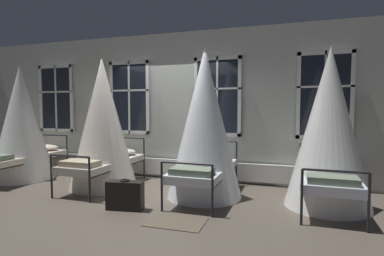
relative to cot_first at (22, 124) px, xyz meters
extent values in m
plane|color=brown|center=(3.10, 0.08, -1.20)|extent=(19.03, 19.03, 0.00)
cube|color=#B2B7AD|center=(3.10, 1.16, 0.40)|extent=(10.52, 0.10, 3.19)
cube|color=black|center=(0.01, 1.05, 0.59)|extent=(1.00, 0.02, 1.65)
cube|color=silver|center=(0.01, 1.05, -0.20)|extent=(1.00, 0.06, 0.07)
cube|color=silver|center=(0.01, 1.05, 1.38)|extent=(1.00, 0.06, 0.07)
cube|color=silver|center=(-0.45, 1.05, 0.59)|extent=(0.07, 0.06, 1.65)
cube|color=silver|center=(0.48, 1.05, 0.59)|extent=(0.07, 0.06, 1.65)
cube|color=silver|center=(0.01, 1.05, 0.59)|extent=(0.04, 0.06, 1.65)
cube|color=silver|center=(0.01, 1.05, 0.76)|extent=(1.00, 0.06, 0.04)
cube|color=black|center=(2.07, 1.05, 0.59)|extent=(1.00, 0.02, 1.65)
cube|color=silver|center=(2.07, 1.05, -0.20)|extent=(1.00, 0.06, 0.07)
cube|color=silver|center=(2.07, 1.05, 1.38)|extent=(1.00, 0.06, 0.07)
cube|color=silver|center=(1.61, 1.05, 0.59)|extent=(0.07, 0.06, 1.65)
cube|color=silver|center=(2.54, 1.05, 0.59)|extent=(0.07, 0.06, 1.65)
cube|color=silver|center=(2.07, 1.05, 0.59)|extent=(0.04, 0.06, 1.65)
cube|color=silver|center=(2.07, 1.05, 0.76)|extent=(1.00, 0.06, 0.04)
cube|color=black|center=(4.14, 1.05, 0.59)|extent=(1.00, 0.02, 1.65)
cube|color=silver|center=(4.14, 1.05, -0.20)|extent=(1.00, 0.06, 0.07)
cube|color=silver|center=(4.14, 1.05, 1.38)|extent=(1.00, 0.06, 0.07)
cube|color=silver|center=(3.67, 1.05, 0.59)|extent=(0.07, 0.06, 1.65)
cube|color=silver|center=(4.60, 1.05, 0.59)|extent=(0.07, 0.06, 1.65)
cube|color=silver|center=(4.14, 1.05, 0.59)|extent=(0.04, 0.06, 1.65)
cube|color=silver|center=(4.14, 1.05, 0.76)|extent=(1.00, 0.06, 0.04)
cube|color=black|center=(6.20, 1.05, 0.59)|extent=(1.00, 0.02, 1.65)
cube|color=silver|center=(6.20, 1.05, -0.20)|extent=(1.00, 0.06, 0.07)
cube|color=silver|center=(6.20, 1.05, 1.38)|extent=(1.00, 0.06, 0.07)
cube|color=silver|center=(5.73, 1.05, 0.59)|extent=(0.07, 0.06, 1.65)
cube|color=silver|center=(6.66, 1.05, 0.59)|extent=(0.07, 0.06, 1.65)
cube|color=silver|center=(6.20, 1.05, 0.59)|extent=(0.04, 0.06, 1.65)
cube|color=silver|center=(6.20, 1.05, 0.76)|extent=(1.00, 0.06, 0.04)
cube|color=silver|center=(3.10, 1.03, -0.95)|extent=(6.78, 0.10, 0.36)
cylinder|color=black|center=(-0.41, 0.94, -0.76)|extent=(0.04, 0.04, 0.88)
cylinder|color=black|center=(0.37, 0.95, -0.76)|extent=(0.04, 0.04, 0.88)
cylinder|color=black|center=(-0.39, -0.01, -0.79)|extent=(0.07, 1.89, 0.03)
cylinder|color=black|center=(0.39, 0.01, -0.79)|extent=(0.07, 1.89, 0.03)
cylinder|color=black|center=(-0.02, 0.94, -0.32)|extent=(0.79, 0.05, 0.03)
cube|color=beige|center=(0.00, 0.00, -0.73)|extent=(0.85, 1.93, 0.13)
ellipsoid|color=beige|center=(-0.01, 0.70, -0.60)|extent=(0.62, 0.41, 0.14)
cone|color=white|center=(0.00, 0.00, 0.04)|extent=(1.31, 1.31, 2.49)
cylinder|color=black|center=(1.72, 0.90, -0.76)|extent=(0.04, 0.04, 0.88)
cylinder|color=black|center=(2.51, 0.89, -0.76)|extent=(0.04, 0.04, 0.88)
cylinder|color=black|center=(1.69, -0.99, -0.82)|extent=(0.04, 0.04, 0.75)
cylinder|color=black|center=(2.48, -1.00, -0.82)|extent=(0.04, 0.04, 0.75)
cylinder|color=black|center=(1.71, -0.04, -0.79)|extent=(0.06, 1.89, 0.03)
cylinder|color=black|center=(2.49, -0.06, -0.79)|extent=(0.06, 1.89, 0.03)
cylinder|color=black|center=(2.12, 0.90, -0.32)|extent=(0.79, 0.05, 0.03)
cylinder|color=black|center=(2.09, -1.00, -0.45)|extent=(0.79, 0.05, 0.03)
cube|color=#B7B2A3|center=(2.10, -0.05, -0.73)|extent=(0.84, 1.93, 0.13)
ellipsoid|color=#B7B2A3|center=(2.11, 0.66, -0.60)|extent=(0.61, 0.41, 0.14)
cube|color=tan|center=(2.09, -0.74, -0.62)|extent=(0.66, 0.37, 0.10)
cone|color=silver|center=(2.10, -0.05, 0.07)|extent=(1.31, 1.31, 2.54)
cylinder|color=black|center=(3.79, 0.87, -0.76)|extent=(0.04, 0.04, 0.88)
cylinder|color=black|center=(4.58, 0.87, -0.76)|extent=(0.04, 0.04, 0.88)
cylinder|color=black|center=(3.78, -1.02, -0.82)|extent=(0.04, 0.04, 0.75)
cylinder|color=black|center=(4.56, -1.03, -0.82)|extent=(0.04, 0.04, 0.75)
cylinder|color=black|center=(3.78, -0.07, -0.79)|extent=(0.05, 1.89, 0.03)
cylinder|color=black|center=(4.57, -0.08, -0.79)|extent=(0.05, 1.89, 0.03)
cylinder|color=black|center=(4.19, 0.87, -0.32)|extent=(0.79, 0.04, 0.03)
cylinder|color=black|center=(4.17, -1.02, -0.45)|extent=(0.79, 0.04, 0.03)
cube|color=silver|center=(4.18, -0.08, -0.73)|extent=(0.82, 1.92, 0.13)
ellipsoid|color=silver|center=(4.18, 0.63, -0.60)|extent=(0.61, 0.41, 0.14)
cube|color=slate|center=(4.17, -0.76, -0.62)|extent=(0.65, 0.37, 0.10)
cone|color=white|center=(4.18, -0.08, 0.10)|extent=(1.31, 1.31, 2.60)
cylinder|color=black|center=(5.79, 0.95, -0.76)|extent=(0.04, 0.04, 0.88)
cylinder|color=black|center=(6.58, 0.94, -0.76)|extent=(0.04, 0.04, 0.88)
cylinder|color=black|center=(5.76, -0.94, -0.82)|extent=(0.04, 0.04, 0.75)
cylinder|color=black|center=(6.55, -0.95, -0.82)|extent=(0.04, 0.04, 0.75)
cylinder|color=black|center=(5.78, 0.00, -0.79)|extent=(0.06, 1.89, 0.03)
cylinder|color=black|center=(6.56, -0.01, -0.79)|extent=(0.06, 1.89, 0.03)
cylinder|color=black|center=(6.18, 0.94, -0.32)|extent=(0.79, 0.04, 0.03)
cylinder|color=black|center=(6.16, -0.95, -0.45)|extent=(0.79, 0.04, 0.03)
cube|color=silver|center=(6.17, 0.00, -0.73)|extent=(0.83, 1.92, 0.13)
ellipsoid|color=silver|center=(6.18, 0.70, -0.60)|extent=(0.61, 0.41, 0.14)
cube|color=slate|center=(6.16, -0.69, -0.62)|extent=(0.66, 0.37, 0.10)
cone|color=white|center=(6.17, 0.00, 0.06)|extent=(1.31, 1.31, 2.52)
cube|color=brown|center=(4.14, -1.36, -1.19)|extent=(0.81, 0.57, 0.01)
cube|color=black|center=(3.21, -1.12, -0.98)|extent=(0.58, 0.28, 0.44)
cube|color=tan|center=(3.19, -1.02, -0.98)|extent=(0.50, 0.09, 0.03)
torus|color=black|center=(3.21, -1.12, -0.74)|extent=(0.16, 0.16, 0.02)
camera|label=1|loc=(5.61, -5.18, 0.36)|focal=28.59mm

